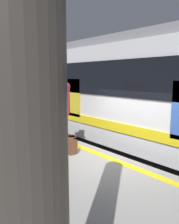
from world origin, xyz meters
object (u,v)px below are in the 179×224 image
Objects in this scene: train_carriage at (152,91)px; station_column at (12,51)px; passenger at (61,106)px; handbag at (70,145)px.

station_column is (-3.13, 5.37, 0.51)m from train_carriage.
train_carriage reaches higher than passenger.
train_carriage is 3.30× the size of station_column.
train_carriage is 3.06m from handbag.
train_carriage is at bearing -92.69° from handbag.
station_column reaches higher than passenger.
passenger is 0.49× the size of station_column.
train_carriage is 30.20× the size of handbag.
station_column reaches higher than train_carriage.
station_column is (-3.27, 2.50, 1.59)m from handbag.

